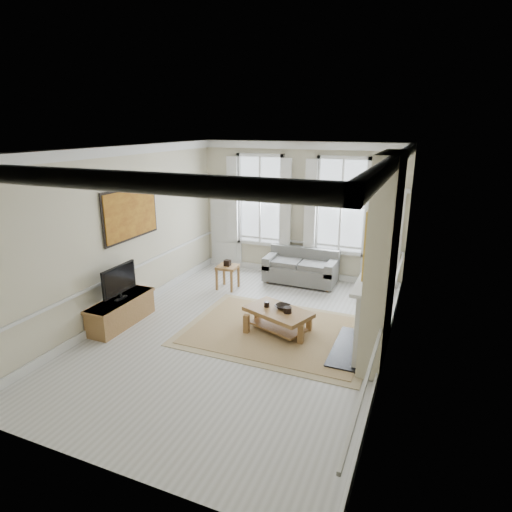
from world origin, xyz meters
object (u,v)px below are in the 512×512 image
at_px(sofa, 301,269).
at_px(coffee_table, 278,314).
at_px(side_table, 228,270).
at_px(tv_stand, 121,312).

distance_m(sofa, coffee_table, 2.79).
relative_size(sofa, side_table, 3.06).
xyz_separation_m(coffee_table, tv_stand, (-2.96, -0.85, -0.11)).
distance_m(side_table, coffee_table, 2.52).
relative_size(coffee_table, tv_stand, 0.93).
distance_m(coffee_table, tv_stand, 3.08).
xyz_separation_m(side_table, coffee_table, (1.88, -1.68, -0.08)).
bearing_deg(coffee_table, side_table, 158.83).
bearing_deg(coffee_table, tv_stand, -143.32).
relative_size(side_table, coffee_table, 0.41).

